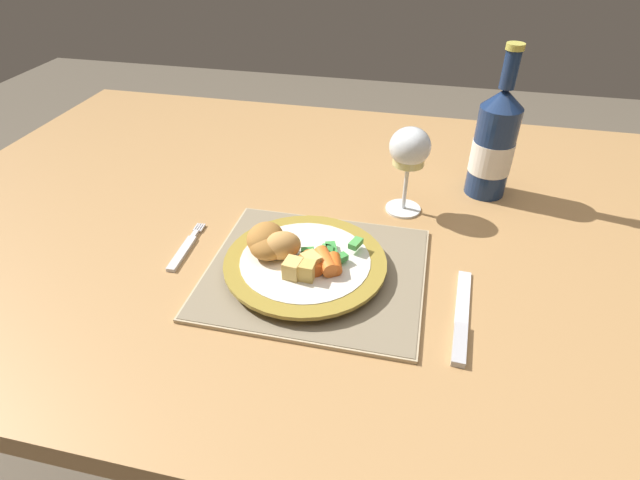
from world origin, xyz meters
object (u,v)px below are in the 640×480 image
object	(u,v)px
table_knife	(461,323)
wine_glass	(409,152)
dining_table	(345,252)
dinner_plate	(305,264)
fork	(185,249)
bottle	(494,144)

from	to	relation	value
table_knife	wine_glass	xyz separation A→B (m)	(-0.10, 0.27, 0.11)
dining_table	dinner_plate	size ratio (longest dim) A/B	6.54
fork	table_knife	size ratio (longest dim) A/B	0.69
dining_table	table_knife	distance (m)	0.30
bottle	dinner_plate	bearing A→B (deg)	-131.22
fork	table_knife	distance (m)	0.43
dinner_plate	table_knife	size ratio (longest dim) A/B	1.30
dinner_plate	bottle	xyz separation A→B (m)	(0.27, 0.31, 0.08)
dinner_plate	table_knife	distance (m)	0.23
wine_glass	table_knife	bearing A→B (deg)	-69.50
dining_table	wine_glass	distance (m)	0.21
bottle	table_knife	bearing A→B (deg)	-96.63
dining_table	wine_glass	xyz separation A→B (m)	(0.09, 0.05, 0.19)
table_knife	wine_glass	world-z (taller)	wine_glass
dining_table	bottle	world-z (taller)	bottle
dinner_plate	fork	distance (m)	0.20
dining_table	fork	size ratio (longest dim) A/B	12.27
table_knife	wine_glass	distance (m)	0.31
dinner_plate	fork	bearing A→B (deg)	176.83
wine_glass	bottle	xyz separation A→B (m)	(0.14, 0.10, -0.02)
dining_table	fork	xyz separation A→B (m)	(-0.23, -0.15, 0.08)
dining_table	dinner_plate	distance (m)	0.19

